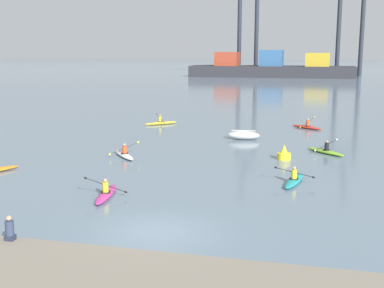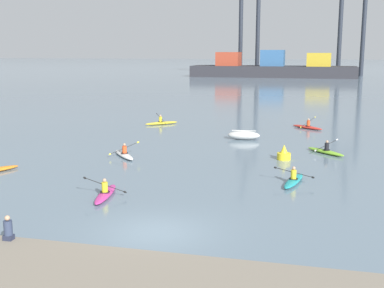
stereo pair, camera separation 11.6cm
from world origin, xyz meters
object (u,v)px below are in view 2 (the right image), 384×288
gantry_crane_west_mid (353,13)px  kayak_magenta (105,193)px  kayak_teal (294,180)px  capsized_dinghy (244,135)px  kayak_yellow (161,123)px  gantry_crane_west (249,14)px  container_barge (272,68)px  kayak_white (124,154)px  kayak_red (307,127)px  channel_buoy (284,154)px  kayak_lime (326,151)px  seated_onlooker (8,229)px

gantry_crane_west_mid → kayak_magenta: gantry_crane_west_mid is taller
kayak_teal → gantry_crane_west_mid: bearing=85.0°
capsized_dinghy → kayak_yellow: size_ratio=0.90×
gantry_crane_west → capsized_dinghy: 109.76m
capsized_dinghy → kayak_yellow: 11.00m
container_barge → kayak_white: size_ratio=14.54×
capsized_dinghy → kayak_red: kayak_red is taller
gantry_crane_west_mid → capsized_dinghy: size_ratio=12.55×
channel_buoy → gantry_crane_west: bearing=98.6°
gantry_crane_west_mid → kayak_magenta: (-19.29, -123.69, -16.87)m
kayak_lime → channel_buoy: bearing=-135.3°
kayak_yellow → kayak_lime: 18.57m
channel_buoy → kayak_magenta: 13.36m
gantry_crane_west_mid → capsized_dinghy: 108.53m
container_barge → seated_onlooker: size_ratio=48.95×
kayak_magenta → kayak_teal: size_ratio=1.00×
kayak_teal → seated_onlooker: size_ratio=3.86×
container_barge → kayak_yellow: size_ratio=14.82×
channel_buoy → kayak_yellow: bearing=133.7°
container_barge → capsized_dinghy: 97.41m
gantry_crane_west_mid → kayak_lime: gantry_crane_west_mid is taller
container_barge → kayak_magenta: bearing=-89.3°
container_barge → kayak_teal: 110.41m
container_barge → gantry_crane_west_mid: gantry_crane_west_mid is taller
kayak_yellow → kayak_magenta: bearing=-79.2°
kayak_white → kayak_magenta: (2.53, -8.93, 0.00)m
gantry_crane_west → kayak_yellow: size_ratio=11.99×
kayak_teal → kayak_lime: bearing=77.8°
kayak_magenta → kayak_teal: kayak_magenta is taller
channel_buoy → seated_onlooker: seated_onlooker is taller
kayak_red → kayak_white: bearing=-127.4°
gantry_crane_west → channel_buoy: gantry_crane_west is taller
kayak_magenta → kayak_yellow: (-4.54, 23.83, 0.00)m
container_barge → gantry_crane_west: (-7.84, 10.33, 15.12)m
capsized_dinghy → seated_onlooker: size_ratio=2.97×
capsized_dinghy → kayak_lime: kayak_lime is taller
kayak_red → gantry_crane_west_mid: bearing=84.3°
gantry_crane_west_mid → seated_onlooker: (-19.65, -131.15, -16.05)m
kayak_white → kayak_teal: (11.48, -4.13, 0.00)m
kayak_lime → seated_onlooker: seated_onlooker is taller
kayak_red → seated_onlooker: size_ratio=3.38×
gantry_crane_west_mid → channel_buoy: bearing=-95.7°
container_barge → gantry_crane_west: size_ratio=1.24×
container_barge → capsized_dinghy: size_ratio=16.49×
container_barge → gantry_crane_west: 19.92m
gantry_crane_west → kayak_red: size_ratio=11.72×
seated_onlooker → gantry_crane_west: bearing=93.8°
gantry_crane_west_mid → kayak_magenta: 126.32m
container_barge → channel_buoy: (9.42, -104.06, -2.06)m
kayak_red → kayak_white: 19.63m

